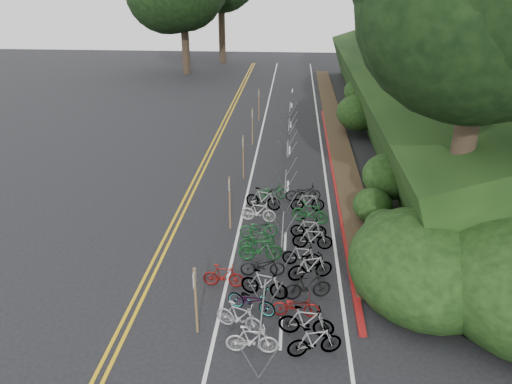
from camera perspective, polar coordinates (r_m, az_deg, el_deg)
ground at (r=18.49m, az=-6.78°, el=-11.31°), size 120.00×120.00×0.00m
road_markings at (r=27.19m, az=-1.55°, el=0.87°), size 7.47×80.00×0.01m
red_curb at (r=28.90m, az=8.89°, el=2.11°), size 0.25×28.00×0.10m
embankment at (r=36.10m, az=20.12°, el=9.52°), size 14.30×48.14×9.11m
bike_rack_front at (r=15.71m, az=0.73°, el=-14.24°), size 1.17×3.30×1.22m
bike_racks_rest at (r=29.46m, az=3.61°, el=4.45°), size 1.14×23.00×1.17m
signpost_near at (r=15.92m, az=-6.92°, el=-11.76°), size 0.08×0.40×2.39m
signposts_rest at (r=30.35m, az=-0.88°, el=6.22°), size 0.08×18.40×2.50m
bike_front at (r=18.47m, az=-3.75°, el=-9.52°), size 0.51×1.54×0.92m
bike_valet at (r=19.95m, az=3.06°, el=-6.64°), size 3.43×12.93×1.08m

